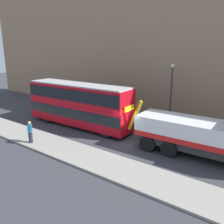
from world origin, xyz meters
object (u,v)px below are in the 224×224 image
object	(u,v)px
double_decker_bus	(79,103)
recovery_tow_truck	(208,134)
pedestrian_onlooker	(30,132)
street_lamp	(171,90)

from	to	relation	value
double_decker_bus	recovery_tow_truck	bearing A→B (deg)	-1.42
recovery_tow_truck	pedestrian_onlooker	distance (m)	12.83
double_decker_bus	street_lamp	distance (m)	8.70
street_lamp	double_decker_bus	bearing A→B (deg)	-142.81
recovery_tow_truck	street_lamp	size ratio (longest dim) A/B	1.75
recovery_tow_truck	street_lamp	distance (m)	7.31
recovery_tow_truck	pedestrian_onlooker	world-z (taller)	recovery_tow_truck
recovery_tow_truck	street_lamp	world-z (taller)	street_lamp
recovery_tow_truck	double_decker_bus	bearing A→B (deg)	178.58
recovery_tow_truck	double_decker_bus	distance (m)	11.72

